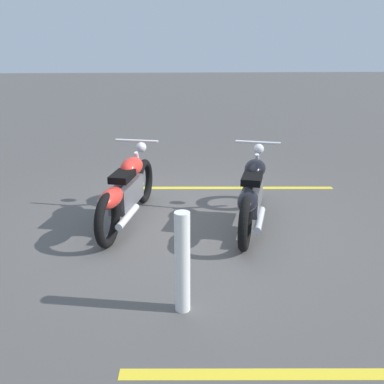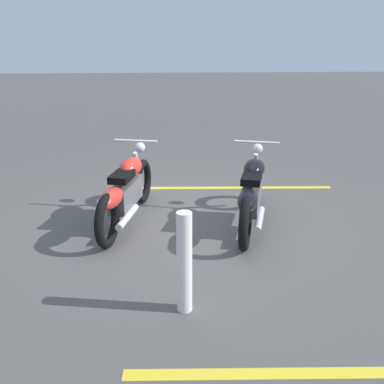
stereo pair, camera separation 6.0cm
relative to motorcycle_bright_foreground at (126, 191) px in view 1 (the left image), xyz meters
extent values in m
plane|color=#514F4C|center=(-0.11, 0.84, -0.46)|extent=(60.00, 60.00, 0.00)
torus|color=black|center=(-0.82, 0.19, -0.13)|extent=(0.68, 0.26, 0.67)
torus|color=black|center=(0.70, -0.17, -0.13)|extent=(0.68, 0.26, 0.67)
cube|color=#59595E|center=(-0.01, 0.00, -0.04)|extent=(0.87, 0.41, 0.32)
ellipsoid|color=red|center=(-0.27, 0.06, 0.26)|extent=(0.57, 0.39, 0.24)
ellipsoid|color=red|center=(0.55, -0.13, 0.10)|extent=(0.60, 0.36, 0.22)
cube|color=black|center=(0.12, -0.03, 0.24)|extent=(0.48, 0.33, 0.09)
cylinder|color=silver|center=(-0.59, 0.14, 0.13)|extent=(0.27, 0.12, 0.56)
cylinder|color=silver|center=(-0.54, 0.12, 0.56)|extent=(0.18, 0.61, 0.04)
sphere|color=silver|center=(-0.74, 0.17, 0.42)|extent=(0.15, 0.15, 0.15)
cylinder|color=silver|center=(0.41, 0.04, -0.20)|extent=(0.70, 0.25, 0.09)
torus|color=black|center=(-0.62, 1.89, -0.13)|extent=(0.67, 0.29, 0.67)
torus|color=black|center=(0.88, 1.45, -0.13)|extent=(0.67, 0.29, 0.67)
cube|color=#59595E|center=(0.18, 1.66, -0.04)|extent=(0.87, 0.45, 0.32)
ellipsoid|color=black|center=(-0.08, 1.73, 0.26)|extent=(0.58, 0.41, 0.24)
ellipsoid|color=black|center=(0.73, 1.50, 0.10)|extent=(0.60, 0.39, 0.22)
cube|color=black|center=(0.31, 1.62, 0.24)|extent=(0.49, 0.35, 0.09)
cylinder|color=silver|center=(-0.39, 1.83, 0.13)|extent=(0.27, 0.13, 0.56)
cylinder|color=silver|center=(-0.35, 1.81, 0.56)|extent=(0.21, 0.61, 0.04)
sphere|color=silver|center=(-0.54, 1.87, 0.42)|extent=(0.15, 0.15, 0.15)
cylinder|color=silver|center=(0.60, 1.68, -0.20)|extent=(0.70, 0.28, 0.09)
cylinder|color=white|center=(2.07, 0.68, 0.02)|extent=(0.14, 0.14, 0.97)
cube|color=yellow|center=(-1.40, 1.73, -0.46)|extent=(0.29, 3.20, 0.01)
cube|color=yellow|center=(2.97, 1.77, -0.46)|extent=(0.29, 3.20, 0.01)
camera|label=1|loc=(5.54, 0.58, 1.89)|focal=40.87mm
camera|label=2|loc=(5.54, 0.52, 1.89)|focal=40.87mm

